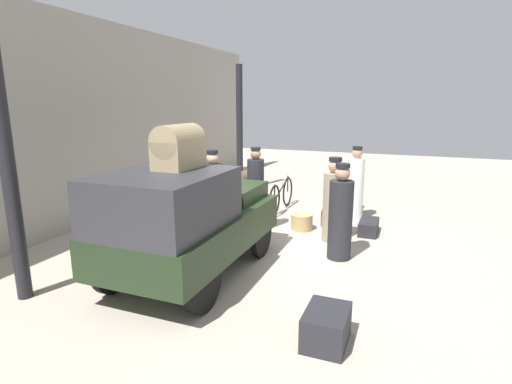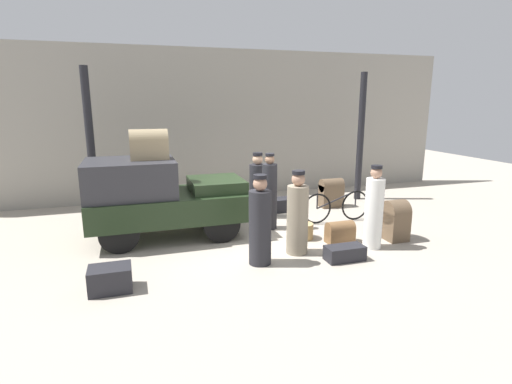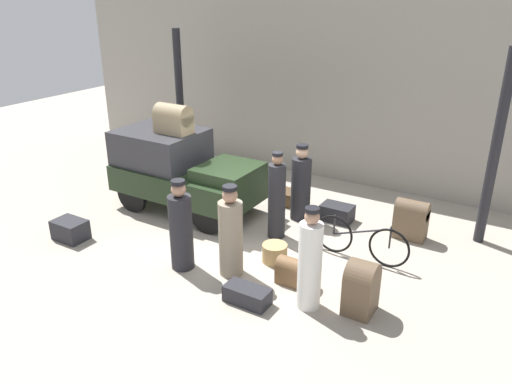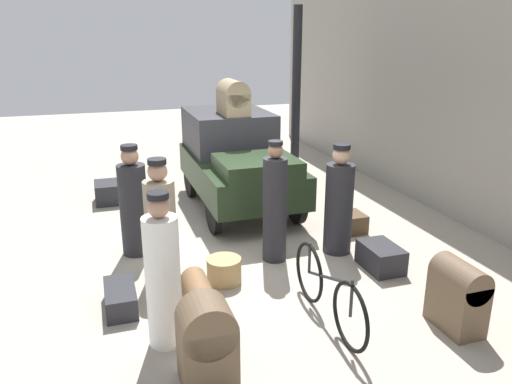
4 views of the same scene
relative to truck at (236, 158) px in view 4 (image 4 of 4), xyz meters
The scene contains 19 objects.
ground_plane 2.22m from the truck, 14.30° to the right, with size 30.00×30.00×0.00m, color #A89E8E.
station_building_facade 4.27m from the truck, 61.54° to the left, with size 16.00×0.15×4.50m.
canopy_pillar_left 2.49m from the truck, 128.51° to the left, with size 0.20×0.20×3.78m.
truck is the anchor object (origin of this frame).
bicycle 4.34m from the truck, ahead, with size 1.83×0.04×0.81m.
wicker_basket 3.25m from the truck, 18.91° to the right, with size 0.47×0.47×0.34m.
porter_standing_middle 2.71m from the truck, 19.03° to the left, with size 0.42×0.42×1.69m.
porter_carrying_trunk 2.53m from the truck, ahead, with size 0.35×0.35×1.80m.
conductor_in_dark_uniform 4.58m from the truck, 25.50° to the right, with size 0.37×0.37×1.72m.
porter_lifting_near_truck 3.10m from the truck, 35.10° to the right, with size 0.42×0.42×1.67m.
porter_with_bicycle 2.65m from the truck, 51.14° to the right, with size 0.42×0.42×1.69m.
trunk_large_brown 2.68m from the truck, 111.96° to the right, with size 0.66×0.47×0.40m.
trunk_umber_medium 4.12m from the truck, 36.42° to the right, with size 0.75×0.37×0.28m.
suitcase_black_upright 3.59m from the truck, 20.08° to the left, with size 0.68×0.46×0.36m.
trunk_wicker_pale 2.51m from the truck, 37.12° to the left, with size 0.48×0.50×0.32m.
trunk_barrel_dark 5.19m from the truck, 18.98° to the right, with size 0.45×0.53×0.89m.
suitcase_small_leather 5.04m from the truck, 13.92° to the left, with size 0.64×0.38×0.82m.
suitcase_tan_flat 4.01m from the truck, 22.60° to the right, with size 0.59×0.32×0.47m.
trunk_on_truck_roof 1.12m from the truck, behind, with size 0.79×0.47×0.64m.
Camera 4 is at (6.96, -2.00, 3.24)m, focal length 35.00 mm.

